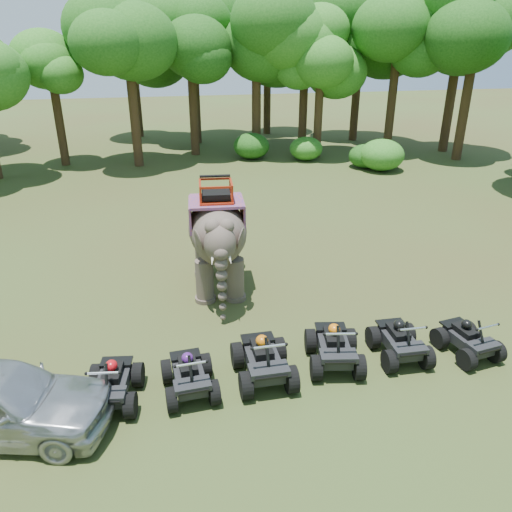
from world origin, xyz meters
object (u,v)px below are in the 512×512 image
object	(u,v)px
atv_1	(189,371)
atv_4	(400,336)
elephant	(217,236)
atv_2	(263,355)
atv_5	(469,335)
atv_3	(335,342)
atv_0	(111,379)

from	to	relation	value
atv_1	atv_4	size ratio (longest dim) A/B	0.98
elephant	atv_2	xyz separation A→B (m)	(0.45, -4.91, -1.12)
atv_5	atv_4	bearing A→B (deg)	163.25
atv_1	atv_3	world-z (taller)	atv_3
atv_2	atv_3	size ratio (longest dim) A/B	1.04
atv_0	atv_3	size ratio (longest dim) A/B	0.93
atv_3	atv_4	world-z (taller)	atv_3
atv_4	atv_5	bearing A→B (deg)	-5.89
atv_4	atv_0	bearing A→B (deg)	-176.25
atv_4	atv_1	bearing A→B (deg)	-175.15
elephant	atv_4	distance (m)	6.33
atv_5	atv_1	bearing A→B (deg)	171.30
atv_3	atv_5	xyz separation A→B (m)	(3.53, -0.26, -0.08)
elephant	atv_5	distance (m)	7.74
elephant	atv_5	world-z (taller)	elephant
atv_1	atv_5	size ratio (longest dim) A/B	1.04
elephant	atv_1	size ratio (longest dim) A/B	2.65
atv_4	atv_5	world-z (taller)	atv_4
atv_0	atv_3	world-z (taller)	atv_3
elephant	atv_4	size ratio (longest dim) A/B	2.60
atv_1	atv_2	distance (m)	1.79
atv_0	atv_1	bearing A→B (deg)	6.84
atv_3	atv_1	bearing A→B (deg)	-164.48
atv_2	atv_3	bearing A→B (deg)	5.77
atv_3	atv_5	world-z (taller)	atv_3
elephant	atv_1	world-z (taller)	elephant
elephant	atv_1	bearing A→B (deg)	-100.26
atv_0	atv_5	xyz separation A→B (m)	(8.87, 0.09, -0.03)
atv_0	atv_5	size ratio (longest dim) A/B	1.05
atv_3	atv_2	bearing A→B (deg)	-163.96
atv_1	elephant	bearing A→B (deg)	71.05
atv_2	atv_3	xyz separation A→B (m)	(1.85, 0.21, -0.02)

